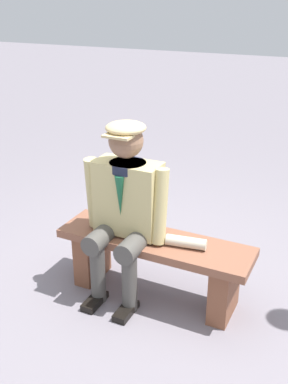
% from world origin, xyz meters
% --- Properties ---
extents(ground_plane, '(30.00, 30.00, 0.00)m').
position_xyz_m(ground_plane, '(0.00, 0.00, 0.00)').
color(ground_plane, slate).
extents(bench, '(1.43, 0.40, 0.48)m').
position_xyz_m(bench, '(0.00, 0.00, 0.32)').
color(bench, brown).
rests_on(bench, ground).
extents(seated_man, '(0.63, 0.55, 1.32)m').
position_xyz_m(seated_man, '(0.21, 0.05, 0.74)').
color(seated_man, tan).
rests_on(seated_man, ground).
extents(rolled_magazine, '(0.29, 0.12, 0.08)m').
position_xyz_m(rolled_magazine, '(-0.25, 0.01, 0.52)').
color(rolled_magazine, beige).
rests_on(rolled_magazine, bench).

